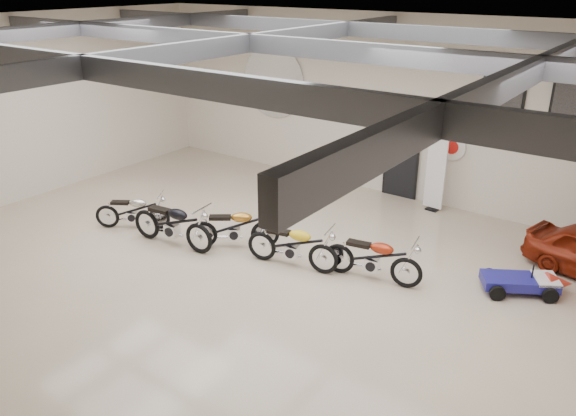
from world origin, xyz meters
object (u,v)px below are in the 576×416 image
Objects in this scene: motorcycle_silver at (132,211)px; go_kart at (528,279)px; motorcycle_gold at (234,227)px; banner_stand at (435,176)px; motorcycle_black at (172,223)px; motorcycle_red at (372,257)px; motorcycle_yellow at (292,244)px.

motorcycle_silver reaches higher than go_kart.
motorcycle_gold reaches higher than motorcycle_silver.
motorcycle_black is (-4.10, -5.59, -0.40)m from banner_stand.
go_kart is at bearing 15.65° from motorcycle_red.
motorcycle_yellow reaches higher than motorcycle_red.
motorcycle_silver is 9.18m from go_kart.
banner_stand is 4.34m from motorcycle_red.
motorcycle_gold reaches higher than go_kart.
banner_stand is at bearing 85.39° from motorcycle_red.
motorcycle_yellow is (2.86, 0.79, -0.04)m from motorcycle_black.
motorcycle_black reaches higher than motorcycle_yellow.
motorcycle_yellow is 1.18× the size of go_kart.
motorcycle_gold is 0.98× the size of motorcycle_yellow.
go_kart is (8.81, 2.56, -0.16)m from motorcycle_silver.
motorcycle_gold is 0.99× the size of motorcycle_red.
motorcycle_yellow is 1.75m from motorcycle_red.
motorcycle_black is at bearing -35.37° from motorcycle_silver.
banner_stand is 6.94m from motorcycle_black.
go_kart is (3.20, -2.94, -0.66)m from banner_stand.
motorcycle_silver is 2.84m from motorcycle_gold.
motorcycle_red is 3.08m from go_kart.
go_kart is at bearing 11.48° from motorcycle_yellow.
banner_stand is at bearing 22.92° from motorcycle_gold.
motorcycle_red reaches higher than go_kart.
motorcycle_silver is 1.52m from motorcycle_black.
banner_stand is at bearing 47.64° from motorcycle_black.
motorcycle_gold is 6.35m from go_kart.
motorcycle_yellow reaches higher than motorcycle_silver.
go_kart is (2.76, 1.35, -0.21)m from motorcycle_red.
motorcycle_yellow is (1.62, 0.04, 0.01)m from motorcycle_gold.
motorcycle_silver is 0.82× the size of motorcycle_black.
go_kart is at bearing -15.89° from motorcycle_silver.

